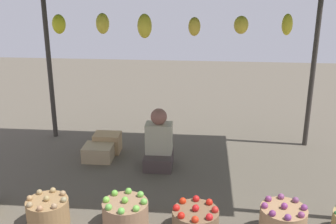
{
  "coord_description": "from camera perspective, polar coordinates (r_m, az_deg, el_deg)",
  "views": [
    {
      "loc": [
        0.39,
        -4.78,
        2.4
      ],
      "look_at": [
        0.0,
        -0.51,
        0.95
      ],
      "focal_mm": 43.92,
      "sensor_mm": 36.0,
      "label": 1
    }
  ],
  "objects": [
    {
      "name": "market_stall_structure",
      "position": [
        4.81,
        0.46,
        14.98
      ],
      "size": [
        4.08,
        2.25,
        2.25
      ],
      "color": "#38332D",
      "rests_on": "ground"
    },
    {
      "name": "wooden_crate_near_vendor",
      "position": [
        5.66,
        -9.64,
        -5.56
      ],
      "size": [
        0.39,
        0.33,
        0.21
      ],
      "primitive_type": "cube",
      "color": "tan",
      "rests_on": "ground"
    },
    {
      "name": "basket_red_tomatoes",
      "position": [
        4.15,
        3.82,
        -14.7
      ],
      "size": [
        0.46,
        0.46,
        0.28
      ],
      "color": "brown",
      "rests_on": "ground"
    },
    {
      "name": "ground_plane",
      "position": [
        5.36,
        0.5,
        -7.91
      ],
      "size": [
        14.0,
        14.0,
        0.0
      ],
      "primitive_type": "plane",
      "color": "brown"
    },
    {
      "name": "basket_green_apples",
      "position": [
        4.22,
        -5.92,
        -13.82
      ],
      "size": [
        0.46,
        0.46,
        0.32
      ],
      "color": "#967052",
      "rests_on": "ground"
    },
    {
      "name": "wooden_crate_stacked_rear",
      "position": [
        5.87,
        -8.4,
        -4.23
      ],
      "size": [
        0.37,
        0.27,
        0.27
      ],
      "primitive_type": "cube",
      "color": "tan",
      "rests_on": "ground"
    },
    {
      "name": "basket_potatoes",
      "position": [
        4.4,
        -16.32,
        -13.11
      ],
      "size": [
        0.42,
        0.42,
        0.32
      ],
      "color": "#9A7449",
      "rests_on": "ground"
    },
    {
      "name": "basket_purple_onions",
      "position": [
        4.21,
        15.65,
        -14.37
      ],
      "size": [
        0.44,
        0.44,
        0.35
      ],
      "color": "#A37A54",
      "rests_on": "ground"
    },
    {
      "name": "vendor_person",
      "position": [
        5.33,
        -1.28,
        -4.54
      ],
      "size": [
        0.36,
        0.44,
        0.78
      ],
      "color": "#463A38",
      "rests_on": "ground"
    }
  ]
}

